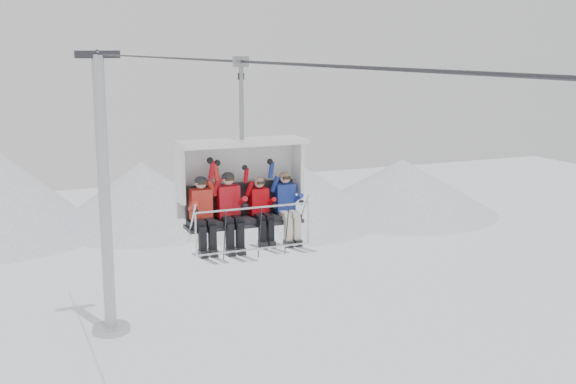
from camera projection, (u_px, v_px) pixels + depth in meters
name	position (u px, v px, depth m)	size (l,w,h in m)	color
ridgeline	(40.00, 200.00, 52.08)	(72.00, 21.00, 7.00)	silver
lift_tower_right	(106.00, 216.00, 34.03)	(2.00, 1.80, 13.48)	#A8ABAF
haul_cable	(288.00, 64.00, 12.71)	(0.06, 0.06, 50.00)	#2D2D32
chairlift_carrier	(240.00, 181.00, 15.58)	(2.73, 1.17, 3.98)	black
skier_far_left	(202.00, 211.00, 15.04)	(0.44, 1.69, 1.73)	red
skier_center_left	(230.00, 207.00, 15.27)	(0.46, 1.69, 1.81)	red
skier_center_right	(261.00, 208.00, 15.54)	(0.39, 1.69, 1.57)	red
skier_far_right	(286.00, 204.00, 15.77)	(0.43, 1.69, 1.68)	navy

